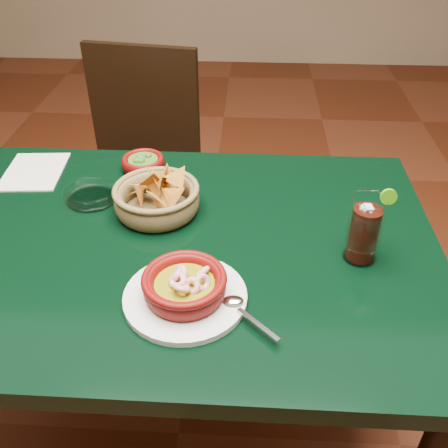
# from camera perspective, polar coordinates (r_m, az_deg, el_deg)

# --- Properties ---
(ground) EXTENTS (7.00, 7.00, 0.00)m
(ground) POSITION_cam_1_polar(r_m,az_deg,el_deg) (1.65, -5.21, -22.71)
(ground) COLOR #471C0C
(ground) RESTS_ON ground
(dining_table) EXTENTS (1.20, 0.80, 0.75)m
(dining_table) POSITION_cam_1_polar(r_m,az_deg,el_deg) (1.15, -6.95, -5.58)
(dining_table) COLOR black
(dining_table) RESTS_ON ground
(dining_chair) EXTENTS (0.48, 0.48, 0.92)m
(dining_chair) POSITION_cam_1_polar(r_m,az_deg,el_deg) (1.84, -9.84, 6.02)
(dining_chair) COLOR black
(dining_chair) RESTS_ON ground
(shrimp_plate) EXTENTS (0.29, 0.23, 0.07)m
(shrimp_plate) POSITION_cam_1_polar(r_m,az_deg,el_deg) (0.92, -4.47, -7.30)
(shrimp_plate) COLOR silver
(shrimp_plate) RESTS_ON dining_table
(chip_basket) EXTENTS (0.23, 0.23, 0.13)m
(chip_basket) POSITION_cam_1_polar(r_m,az_deg,el_deg) (1.15, -7.68, 2.94)
(chip_basket) COLOR olive
(chip_basket) RESTS_ON dining_table
(guacamole_ramekin) EXTENTS (0.13, 0.13, 0.04)m
(guacamole_ramekin) POSITION_cam_1_polar(r_m,az_deg,el_deg) (1.33, -9.22, 6.92)
(guacamole_ramekin) COLOR #530604
(guacamole_ramekin) RESTS_ON dining_table
(cola_drink) EXTENTS (0.14, 0.14, 0.17)m
(cola_drink) POSITION_cam_1_polar(r_m,az_deg,el_deg) (1.02, 15.76, -0.63)
(cola_drink) COLOR white
(cola_drink) RESTS_ON dining_table
(glass_ashtray) EXTENTS (0.14, 0.14, 0.03)m
(glass_ashtray) POSITION_cam_1_polar(r_m,az_deg,el_deg) (1.24, -14.98, 3.31)
(glass_ashtray) COLOR white
(glass_ashtray) RESTS_ON dining_table
(paper_menu) EXTENTS (0.16, 0.21, 0.00)m
(paper_menu) POSITION_cam_1_polar(r_m,az_deg,el_deg) (1.41, -20.86, 5.64)
(paper_menu) COLOR beige
(paper_menu) RESTS_ON dining_table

